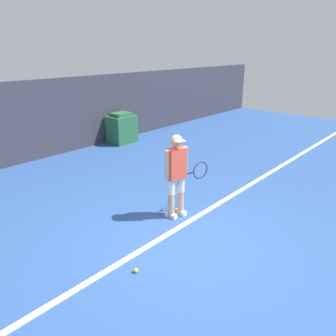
% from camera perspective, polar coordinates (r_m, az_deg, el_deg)
% --- Properties ---
extents(ground_plane, '(24.00, 24.00, 0.00)m').
position_cam_1_polar(ground_plane, '(5.55, 4.03, -12.99)').
color(ground_plane, '#2D5193').
extents(back_wall, '(24.00, 0.10, 2.22)m').
position_cam_1_polar(back_wall, '(9.72, -25.02, 6.95)').
color(back_wall, '#383842').
rests_on(back_wall, ground_plane).
extents(court_baseline, '(21.60, 0.10, 0.01)m').
position_cam_1_polar(court_baseline, '(5.80, 0.29, -11.27)').
color(court_baseline, white).
rests_on(court_baseline, ground_plane).
extents(tennis_player, '(0.96, 0.34, 1.60)m').
position_cam_1_polar(tennis_player, '(5.99, 1.56, -0.79)').
color(tennis_player, tan).
rests_on(tennis_player, ground_plane).
extents(tennis_ball, '(0.07, 0.07, 0.07)m').
position_cam_1_polar(tennis_ball, '(4.94, -5.61, -17.33)').
color(tennis_ball, '#D1E533').
rests_on(tennis_ball, ground_plane).
extents(covered_chair, '(0.86, 0.70, 1.01)m').
position_cam_1_polar(covered_chair, '(11.17, -8.07, 6.85)').
color(covered_chair, '#28663D').
rests_on(covered_chair, ground_plane).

